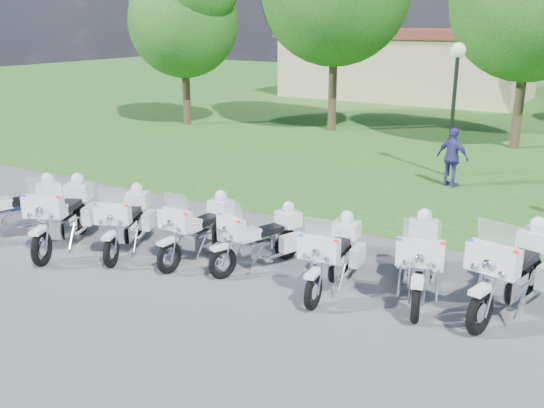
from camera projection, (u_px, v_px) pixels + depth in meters
The scene contains 14 objects.
ground at pixel (217, 259), 12.29m from camera, with size 100.00×100.00×0.00m, color #525257.
grass_lawn at pixel (501, 105), 34.29m from camera, with size 100.00×48.00×0.01m, color #23621F.
motorcycle_0 at pixel (16, 207), 13.41m from camera, with size 1.26×2.35×1.63m.
motorcycle_1 at pixel (64, 214), 12.79m from camera, with size 1.51×2.39×1.73m.
motorcycle_2 at pixel (127, 220), 12.62m from camera, with size 1.35×2.13×1.54m.
motorcycle_3 at pixel (200, 228), 12.20m from camera, with size 0.76×2.28×1.53m.
motorcycle_4 at pixel (261, 237), 11.75m from camera, with size 1.19×2.10×1.47m.
motorcycle_5 at pixel (333, 254), 10.81m from camera, with size 0.89×2.28×1.53m.
motorcycle_6 at pixel (420, 258), 10.49m from camera, with size 1.24×2.42×1.66m.
motorcycle_7 at pixel (514, 270), 9.90m from camera, with size 1.24×2.60×1.77m.
lamp_post at pixel (456, 76), 17.94m from camera, with size 0.44×0.44×4.02m.
tree_0 at pixel (183, 11), 26.65m from camera, with size 5.66×4.83×7.55m.
building_west at pixel (408, 63), 37.51m from camera, with size 14.56×8.32×4.10m.
bystander_c at pixel (452, 158), 17.38m from camera, with size 1.00×0.42×1.71m, color navy.
Camera 1 is at (6.94, -9.15, 4.66)m, focal length 40.00 mm.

